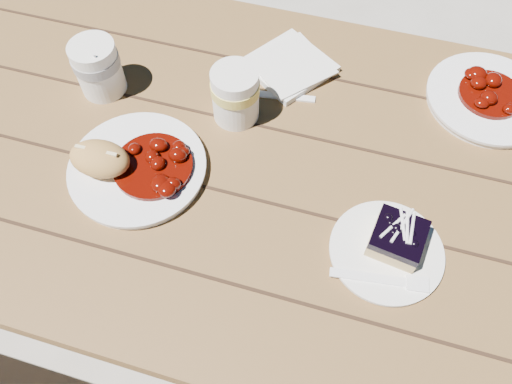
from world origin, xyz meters
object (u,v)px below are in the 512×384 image
(picnic_table, at_px, (257,205))
(coffee_cup, at_px, (98,68))
(second_cup, at_px, (235,95))
(second_plate, at_px, (488,99))
(dessert_plate, at_px, (386,252))
(main_plate, at_px, (138,168))
(bread_roll, at_px, (100,159))
(blueberry_cake, at_px, (398,238))

(picnic_table, bearing_deg, coffee_cup, 165.91)
(coffee_cup, height_order, second_cup, same)
(second_plate, xyz_separation_m, second_cup, (-0.47, -0.17, 0.05))
(picnic_table, height_order, second_cup, second_cup)
(dessert_plate, height_order, second_plate, second_plate)
(main_plate, distance_m, bread_roll, 0.07)
(main_plate, height_order, dessert_plate, main_plate)
(blueberry_cake, relative_size, second_plate, 0.39)
(main_plate, height_order, second_cup, second_cup)
(picnic_table, relative_size, dessert_plate, 11.06)
(coffee_cup, xyz_separation_m, second_plate, (0.74, 0.18, -0.05))
(main_plate, height_order, second_plate, same)
(blueberry_cake, bearing_deg, coffee_cup, 171.04)
(bread_roll, bearing_deg, coffee_cup, 115.51)
(picnic_table, relative_size, bread_roll, 18.46)
(second_plate, relative_size, second_cup, 2.14)
(blueberry_cake, height_order, second_cup, second_cup)
(blueberry_cake, relative_size, second_cup, 0.83)
(main_plate, height_order, coffee_cup, coffee_cup)
(second_plate, bearing_deg, main_plate, -149.91)
(main_plate, relative_size, coffee_cup, 2.19)
(blueberry_cake, bearing_deg, second_plate, 78.46)
(bread_roll, distance_m, blueberry_cake, 0.52)
(bread_roll, xyz_separation_m, second_plate, (0.65, 0.37, -0.04))
(coffee_cup, bearing_deg, bread_roll, -64.49)
(second_cup, bearing_deg, main_plate, -126.45)
(second_plate, bearing_deg, picnic_table, -146.28)
(bread_roll, height_order, second_cup, second_cup)
(dessert_plate, bearing_deg, second_plate, 69.49)
(bread_roll, distance_m, second_plate, 0.75)
(blueberry_cake, xyz_separation_m, coffee_cup, (-0.61, 0.19, 0.02))
(bread_roll, bearing_deg, second_cup, 46.68)
(picnic_table, relative_size, second_plate, 8.47)
(bread_roll, bearing_deg, dessert_plate, -1.89)
(coffee_cup, bearing_deg, dessert_plate, -18.89)
(second_plate, height_order, second_cup, second_cup)
(blueberry_cake, bearing_deg, main_plate, -174.33)
(main_plate, distance_m, coffee_cup, 0.23)
(bread_roll, relative_size, dessert_plate, 0.60)
(bread_roll, relative_size, coffee_cup, 0.98)
(main_plate, distance_m, second_cup, 0.22)
(second_cup, bearing_deg, dessert_plate, -33.39)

